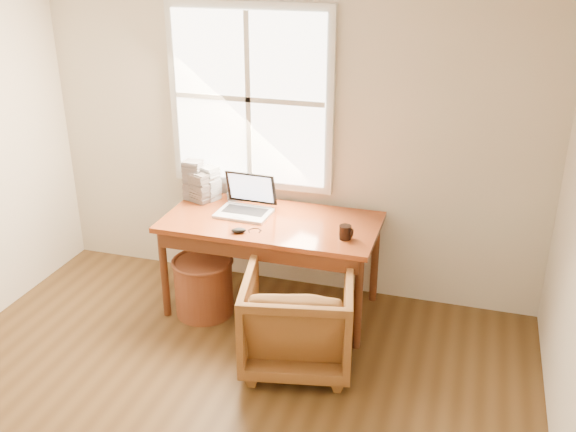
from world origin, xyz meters
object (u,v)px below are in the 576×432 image
object	(u,v)px
desk	(271,222)
laptop	(243,197)
coffee_mug	(345,232)
armchair	(298,319)
wicker_stool	(204,287)
cd_stack_a	(210,183)

from	to	relation	value
desk	laptop	world-z (taller)	laptop
desk	coffee_mug	bearing A→B (deg)	-14.95
laptop	coffee_mug	xyz separation A→B (m)	(0.82, -0.19, -0.10)
armchair	coffee_mug	world-z (taller)	coffee_mug
laptop	coffee_mug	distance (m)	0.85
desk	wicker_stool	bearing A→B (deg)	-154.92
laptop	cd_stack_a	bearing A→B (deg)	150.77
armchair	coffee_mug	xyz separation A→B (m)	(0.20, 0.47, 0.46)
desk	laptop	size ratio (longest dim) A/B	3.85
laptop	armchair	bearing A→B (deg)	-44.23
wicker_stool	cd_stack_a	world-z (taller)	cd_stack_a
wicker_stool	coffee_mug	bearing A→B (deg)	3.44
coffee_mug	wicker_stool	bearing A→B (deg)	-169.42
cd_stack_a	laptop	bearing A→B (deg)	-31.54
wicker_stool	laptop	size ratio (longest dim) A/B	1.06
wicker_stool	cd_stack_a	size ratio (longest dim) A/B	1.66
desk	laptop	distance (m)	0.29
desk	wicker_stool	xyz separation A→B (m)	(-0.48, -0.22, -0.51)
desk	cd_stack_a	world-z (taller)	cd_stack_a
wicker_stool	laptop	world-z (taller)	laptop
desk	cd_stack_a	size ratio (longest dim) A/B	6.01
wicker_stool	laptop	bearing A→B (deg)	45.83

